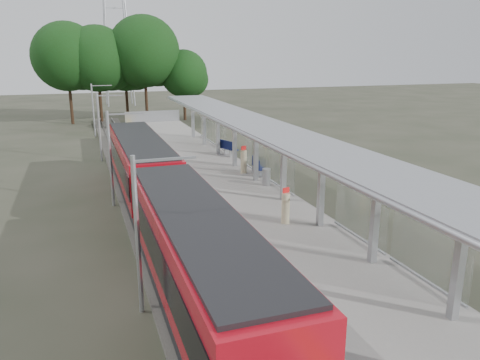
{
  "coord_description": "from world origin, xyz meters",
  "views": [
    {
      "loc": [
        -7.76,
        -7.38,
        8.46
      ],
      "look_at": [
        -0.41,
        13.91,
        2.3
      ],
      "focal_mm": 35.0,
      "sensor_mm": 36.0,
      "label": 1
    }
  ],
  "objects_px": {
    "bench_mid": "(257,166)",
    "litter_bin": "(266,177)",
    "info_pillar_far": "(244,161)",
    "bench_far": "(228,147)",
    "train": "(161,196)",
    "info_pillar_near": "(286,208)"
  },
  "relations": [
    {
      "from": "bench_mid",
      "to": "litter_bin",
      "type": "bearing_deg",
      "value": -93.36
    },
    {
      "from": "bench_mid",
      "to": "info_pillar_far",
      "type": "xyz_separation_m",
      "value": [
        -0.68,
        0.67,
        0.19
      ]
    },
    {
      "from": "bench_mid",
      "to": "info_pillar_far",
      "type": "relative_size",
      "value": 0.92
    },
    {
      "from": "bench_far",
      "to": "train",
      "type": "bearing_deg",
      "value": -140.83
    },
    {
      "from": "bench_mid",
      "to": "litter_bin",
      "type": "relative_size",
      "value": 1.65
    },
    {
      "from": "bench_mid",
      "to": "info_pillar_far",
      "type": "bearing_deg",
      "value": 140.55
    },
    {
      "from": "bench_far",
      "to": "bench_mid",
      "type": "bearing_deg",
      "value": -110.38
    },
    {
      "from": "litter_bin",
      "to": "info_pillar_near",
      "type": "bearing_deg",
      "value": -104.4
    },
    {
      "from": "train",
      "to": "bench_far",
      "type": "height_order",
      "value": "train"
    },
    {
      "from": "info_pillar_near",
      "to": "info_pillar_far",
      "type": "bearing_deg",
      "value": 72.18
    },
    {
      "from": "train",
      "to": "info_pillar_near",
      "type": "xyz_separation_m",
      "value": [
        5.16,
        -2.53,
        -0.33
      ]
    },
    {
      "from": "train",
      "to": "info_pillar_far",
      "type": "height_order",
      "value": "train"
    },
    {
      "from": "train",
      "to": "litter_bin",
      "type": "height_order",
      "value": "train"
    },
    {
      "from": "bench_mid",
      "to": "info_pillar_far",
      "type": "distance_m",
      "value": 0.98
    },
    {
      "from": "train",
      "to": "bench_far",
      "type": "relative_size",
      "value": 16.17
    },
    {
      "from": "bench_far",
      "to": "info_pillar_near",
      "type": "relative_size",
      "value": 1.02
    },
    {
      "from": "info_pillar_near",
      "to": "info_pillar_far",
      "type": "distance_m",
      "value": 9.3
    },
    {
      "from": "bench_far",
      "to": "litter_bin",
      "type": "bearing_deg",
      "value": -112.88
    },
    {
      "from": "bench_far",
      "to": "info_pillar_near",
      "type": "bearing_deg",
      "value": -117.96
    },
    {
      "from": "train",
      "to": "bench_mid",
      "type": "bearing_deg",
      "value": 40.2
    },
    {
      "from": "train",
      "to": "info_pillar_far",
      "type": "distance_m",
      "value": 9.27
    },
    {
      "from": "info_pillar_far",
      "to": "info_pillar_near",
      "type": "bearing_deg",
      "value": -114.38
    }
  ]
}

